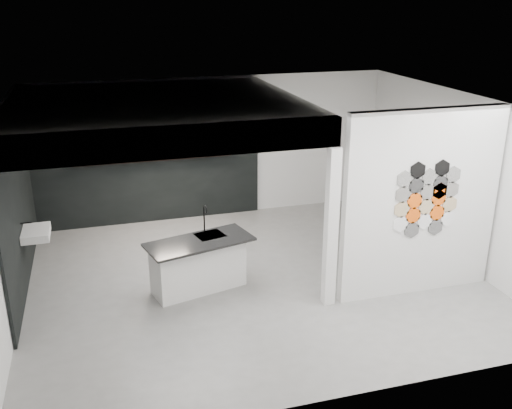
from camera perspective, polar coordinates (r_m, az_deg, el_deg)
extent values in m
cube|color=slate|center=(9.15, -0.08, -7.49)|extent=(7.00, 6.00, 0.01)
cube|color=silver|center=(8.61, 16.20, 0.04)|extent=(2.45, 0.15, 2.80)
cube|color=black|center=(11.23, -10.73, 3.97)|extent=(4.40, 0.04, 2.35)
cube|color=black|center=(9.39, -22.69, -0.53)|extent=(0.04, 4.00, 2.35)
cube|color=silver|center=(9.00, -9.97, 9.02)|extent=(4.40, 4.00, 0.40)
cube|color=silver|center=(8.06, 7.51, -2.42)|extent=(0.16, 0.16, 2.35)
cube|color=silver|center=(7.14, -8.16, 6.22)|extent=(4.40, 0.16, 0.40)
cube|color=silver|center=(9.29, -21.14, -2.69)|extent=(0.40, 0.60, 0.12)
cube|color=black|center=(11.10, -10.20, 4.49)|extent=(3.00, 0.15, 0.04)
cube|color=silver|center=(8.74, -5.79, -6.07)|extent=(1.47, 0.84, 0.80)
cube|color=black|center=(8.50, -5.68, -3.75)|extent=(1.70, 1.06, 0.04)
cube|color=black|center=(8.68, -4.64, -3.09)|extent=(0.49, 0.44, 0.01)
cylinder|color=black|center=(8.76, -5.21, -1.52)|extent=(0.03, 0.03, 0.37)
torus|color=black|center=(8.65, -5.09, -0.50)|extent=(0.05, 0.13, 0.13)
cylinder|color=black|center=(11.03, -15.17, 4.61)|extent=(0.27, 0.27, 0.19)
ellipsoid|color=black|center=(11.17, -6.43, 5.29)|extent=(0.22, 0.22, 0.15)
cylinder|color=gray|center=(11.29, -3.38, 5.38)|extent=(0.16, 0.16, 0.09)
cylinder|color=gray|center=(11.29, -3.38, 5.50)|extent=(0.11, 0.11, 0.14)
cylinder|color=black|center=(11.04, -12.96, 4.74)|extent=(0.07, 0.07, 0.16)
cylinder|color=black|center=(11.04, -15.64, 4.36)|extent=(0.11, 0.11, 0.11)
cylinder|color=white|center=(8.44, 14.24, -1.90)|extent=(0.26, 0.02, 0.26)
cylinder|color=tan|center=(8.36, 14.37, -0.47)|extent=(0.26, 0.02, 0.26)
cylinder|color=#66635E|center=(8.29, 14.50, 0.98)|extent=(0.26, 0.02, 0.26)
cylinder|color=silver|center=(8.22, 14.64, 2.46)|extent=(0.26, 0.02, 0.26)
cylinder|color=black|center=(8.58, 15.31, -2.45)|extent=(0.26, 0.02, 0.26)
cylinder|color=#F2560C|center=(8.50, 15.44, -1.05)|extent=(0.26, 0.02, 0.26)
cylinder|color=#F2560C|center=(8.42, 15.59, 0.37)|extent=(0.26, 0.02, 0.26)
cylinder|color=#2D2D2D|center=(8.35, 15.73, 1.83)|extent=(0.26, 0.02, 0.26)
cylinder|color=black|center=(8.28, 15.88, 3.30)|extent=(0.26, 0.02, 0.26)
cylinder|color=white|center=(8.64, 16.48, -1.61)|extent=(0.26, 0.02, 0.26)
cylinder|color=tan|center=(8.56, 16.63, -0.21)|extent=(0.26, 0.02, 0.26)
cylinder|color=#66635E|center=(8.49, 16.78, 1.21)|extent=(0.26, 0.02, 0.26)
cylinder|color=silver|center=(8.42, 16.94, 2.66)|extent=(0.26, 0.02, 0.26)
cylinder|color=black|center=(8.78, 17.49, -2.15)|extent=(0.26, 0.02, 0.26)
cylinder|color=#F2560C|center=(8.70, 17.65, -0.78)|extent=(0.26, 0.02, 0.26)
cylinder|color=#F2560C|center=(8.63, 17.80, 0.61)|extent=(0.26, 0.02, 0.26)
cylinder|color=#2D2D2D|center=(8.56, 17.96, 2.03)|extent=(0.26, 0.02, 0.26)
cylinder|color=black|center=(8.49, 18.13, 3.48)|extent=(0.26, 0.02, 0.26)
cylinder|color=white|center=(8.85, 18.63, -1.33)|extent=(0.26, 0.02, 0.26)
cylinder|color=tan|center=(8.77, 18.79, 0.04)|extent=(0.26, 0.02, 0.26)
cylinder|color=#66635E|center=(8.70, 18.95, 1.43)|extent=(0.26, 0.02, 0.26)
cylinder|color=silver|center=(8.63, 19.12, 2.84)|extent=(0.26, 0.02, 0.26)
cylinder|color=#F2560C|center=(8.59, 17.88, 1.32)|extent=(0.26, 0.02, 0.26)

